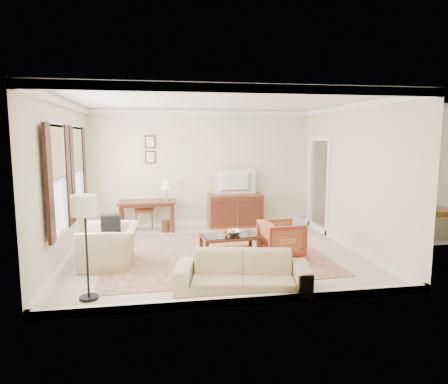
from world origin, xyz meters
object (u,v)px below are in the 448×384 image
object	(u,v)px
coffee_table	(230,240)
striped_armchair	(281,237)
tv	(235,174)
club_armchair	(110,239)
sideboard	(235,210)
writing_desk	(147,205)
sofa	(243,266)

from	to	relation	value
coffee_table	striped_armchair	world-z (taller)	striped_armchair
tv	club_armchair	xyz separation A→B (m)	(-2.74, -2.63, -0.87)
sideboard	striped_armchair	world-z (taller)	sideboard
striped_armchair	club_armchair	xyz separation A→B (m)	(-3.11, -0.00, 0.10)
writing_desk	sideboard	size ratio (longest dim) A/B	1.00
tv	coffee_table	size ratio (longest dim) A/B	0.93
tv	coffee_table	world-z (taller)	tv
sideboard	club_armchair	bearing A→B (deg)	-136.04
tv	striped_armchair	xyz separation A→B (m)	(0.37, -2.62, -0.96)
coffee_table	striped_armchair	size ratio (longest dim) A/B	1.45
club_armchair	writing_desk	bearing A→B (deg)	169.76
sideboard	tv	distance (m)	0.92
writing_desk	club_armchair	world-z (taller)	club_armchair
tv	striped_armchair	size ratio (longest dim) A/B	1.36
sideboard	striped_armchair	xyz separation A→B (m)	(0.37, -2.64, -0.04)
tv	sofa	distance (m)	4.33
tv	striped_armchair	distance (m)	2.82
club_armchair	sideboard	bearing A→B (deg)	136.79
coffee_table	striped_armchair	xyz separation A→B (m)	(0.97, -0.08, 0.04)
coffee_table	striped_armchair	distance (m)	0.98
coffee_table	club_armchair	bearing A→B (deg)	-177.79
sideboard	club_armchair	world-z (taller)	club_armchair
coffee_table	sideboard	bearing A→B (deg)	76.77
coffee_table	club_armchair	world-z (taller)	club_armchair
tv	coffee_table	distance (m)	2.80
coffee_table	club_armchair	distance (m)	2.15
coffee_table	sofa	distance (m)	1.63
sideboard	tv	size ratio (longest dim) A/B	1.33
sofa	writing_desk	bearing A→B (deg)	121.23
striped_armchair	writing_desk	bearing A→B (deg)	41.06
sideboard	club_armchair	distance (m)	3.81
tv	coffee_table	bearing A→B (deg)	76.67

